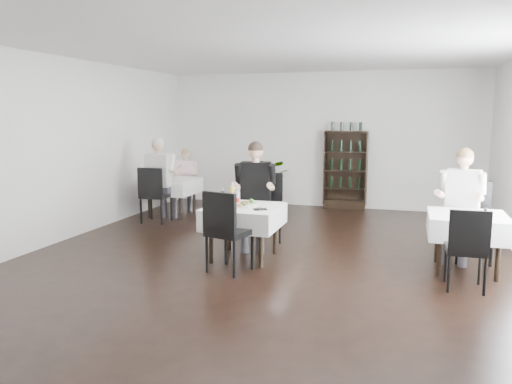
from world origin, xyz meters
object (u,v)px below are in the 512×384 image
potted_tree (269,183)px  diner_main (255,187)px  wine_shelf (345,171)px  main_table (244,216)px

potted_tree → diner_main: 3.61m
wine_shelf → diner_main: (-0.93, -3.69, 0.12)m
wine_shelf → diner_main: bearing=-104.1°
diner_main → main_table: bearing=-87.6°
wine_shelf → main_table: size_ratio=1.70×
wine_shelf → diner_main: wine_shelf is taller
wine_shelf → diner_main: size_ratio=1.05×
potted_tree → diner_main: diner_main is taller
main_table → potted_tree: size_ratio=0.96×
wine_shelf → main_table: bearing=-101.8°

